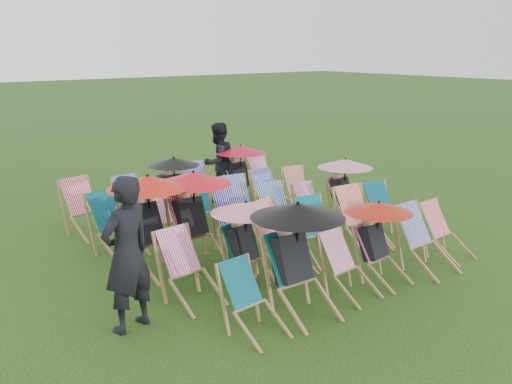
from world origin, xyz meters
TOP-DOWN VIEW (x-y plane):
  - ground at (0.00, 0.00)m, footprint 100.00×100.00m
  - deckchair_0 at (-1.98, -2.30)m, footprint 0.63×0.82m
  - deckchair_1 at (-1.19, -2.21)m, footprint 1.19×1.24m
  - deckchair_2 at (-0.31, -2.24)m, footprint 0.62×0.82m
  - deckchair_3 at (0.39, -2.16)m, footprint 0.97×1.04m
  - deckchair_4 at (1.26, -2.32)m, footprint 0.66×0.90m
  - deckchair_5 at (1.99, -2.18)m, footprint 0.62×0.83m
  - deckchair_6 at (-2.11, -1.11)m, footprint 0.70×0.92m
  - deckchair_7 at (-1.16, -1.12)m, footprint 1.00×1.06m
  - deckchair_8 at (-0.52, -1.06)m, footprint 0.83×1.05m
  - deckchair_9 at (0.30, -1.04)m, footprint 0.75×0.95m
  - deckchair_10 at (1.27, -1.05)m, footprint 0.74×0.97m
  - deckchair_11 at (1.96, -1.03)m, footprint 0.71×0.93m
  - deckchair_12 at (-1.99, 0.17)m, footprint 1.21×1.31m
  - deckchair_13 at (-1.27, 0.09)m, footprint 1.19×1.23m
  - deckchair_14 at (-0.49, 0.08)m, footprint 0.83×1.04m
  - deckchair_15 at (0.40, 0.03)m, footprint 0.77×0.97m
  - deckchair_16 at (1.17, -0.02)m, footprint 0.59×0.81m
  - deckchair_17 at (2.04, 0.05)m, footprint 1.03×1.12m
  - deckchair_18 at (-2.11, 1.13)m, footprint 0.82×1.02m
  - deckchair_19 at (-1.28, 1.14)m, footprint 0.63×0.82m
  - deckchair_20 at (-0.32, 1.27)m, footprint 0.59×0.79m
  - deckchair_21 at (0.38, 1.12)m, footprint 0.71×0.91m
  - deckchair_22 at (1.12, 1.13)m, footprint 0.62×0.87m
  - deckchair_23 at (1.97, 1.26)m, footprint 0.71×0.88m
  - deckchair_24 at (-2.11, 2.37)m, footprint 0.80×1.01m
  - deckchair_25 at (-1.15, 2.40)m, footprint 0.69×0.89m
  - deckchair_26 at (-0.35, 2.34)m, footprint 1.00×1.04m
  - deckchair_27 at (0.31, 2.43)m, footprint 0.70×0.93m
  - deckchair_28 at (1.29, 2.36)m, footprint 1.05×1.10m
  - deckchair_29 at (1.98, 2.41)m, footprint 0.62×0.86m
  - person_left at (-3.06, -1.29)m, footprint 0.78×0.62m
  - person_rear at (1.02, 2.88)m, footprint 0.94×0.80m

SIDE VIEW (x-z plane):
  - ground at x=0.00m, z-range 0.00..0.00m
  - deckchair_20 at x=-0.32m, z-range 0.00..0.84m
  - deckchair_0 at x=-1.98m, z-range 0.00..0.84m
  - deckchair_2 at x=-0.31m, z-range 0.00..0.84m
  - deckchair_19 at x=-1.28m, z-range 0.00..0.85m
  - deckchair_23 at x=1.97m, z-range 0.00..0.85m
  - deckchair_5 at x=1.99m, z-range 0.00..0.86m
  - deckchair_16 at x=1.17m, z-range 0.00..0.87m
  - deckchair_25 at x=-1.15m, z-range 0.00..0.90m
  - deckchair_21 at x=0.38m, z-range 0.00..0.91m
  - deckchair_29 at x=1.98m, z-range 0.00..0.91m
  - deckchair_22 at x=1.12m, z-range 0.00..0.93m
  - deckchair_6 at x=-2.11m, z-range 0.00..0.94m
  - deckchair_9 at x=0.30m, z-range 0.00..0.95m
  - deckchair_11 at x=1.96m, z-range 0.00..0.95m
  - deckchair_4 at x=1.26m, z-range 0.00..0.96m
  - deckchair_15 at x=0.40m, z-range 0.00..0.96m
  - deckchair_27 at x=0.31m, z-range 0.00..0.97m
  - deckchair_10 at x=1.27m, z-range 0.00..0.99m
  - deckchair_18 at x=-2.11m, z-range 0.00..0.99m
  - deckchair_24 at x=-2.11m, z-range 0.00..0.99m
  - deckchair_14 at x=-0.49m, z-range 0.00..1.02m
  - deckchair_8 at x=-0.52m, z-range 0.00..1.03m
  - deckchair_3 at x=0.39m, z-range 0.03..1.18m
  - deckchair_7 at x=-1.16m, z-range 0.03..1.21m
  - deckchair_26 at x=-0.35m, z-range 0.03..1.22m
  - deckchair_17 at x=2.04m, z-range 0.03..1.26m
  - deckchair_28 at x=1.29m, z-range 0.03..1.28m
  - deckchair_1 at x=-1.19m, z-range 0.04..1.45m
  - deckchair_13 at x=-1.27m, z-range 0.04..1.45m
  - deckchair_12 at x=-1.99m, z-range 0.04..1.47m
  - person_rear at x=1.02m, z-range 0.00..1.71m
  - person_left at x=-3.06m, z-range 0.00..1.88m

